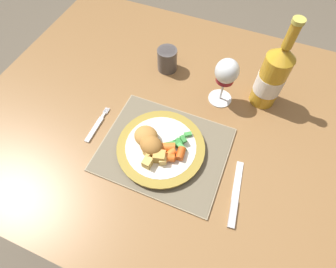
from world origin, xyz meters
The scene contains 13 objects.
ground_plane centered at (0.00, 0.00, 0.00)m, with size 6.00×6.00×0.00m, color brown.
dining_table centered at (0.00, 0.00, 0.65)m, with size 1.25×0.98×0.74m.
placemat centered at (0.01, -0.12, 0.74)m, with size 0.35×0.29×0.01m.
dinner_plate centered at (0.00, -0.13, 0.76)m, with size 0.25×0.25×0.02m.
breaded_croquettes centered at (-0.04, -0.13, 0.79)m, with size 0.11×0.10×0.05m.
green_beans_pile centered at (0.04, -0.11, 0.77)m, with size 0.07×0.09×0.02m.
glazed_carrots centered at (0.04, -0.15, 0.78)m, with size 0.07×0.06×0.02m.
fork centered at (-0.21, -0.13, 0.74)m, with size 0.02×0.13×0.01m.
table_knife centered at (0.23, -0.19, 0.74)m, with size 0.04×0.18×0.01m.
wine_glass centered at (0.10, 0.11, 0.85)m, with size 0.07×0.07×0.16m.
bottle centered at (0.23, 0.16, 0.84)m, with size 0.08×0.08×0.29m.
roast_potatoes centered at (0.00, -0.17, 0.78)m, with size 0.07×0.06×0.03m.
drinking_cup centered at (-0.11, 0.18, 0.78)m, with size 0.07×0.07×0.08m.
Camera 1 is at (0.15, -0.45, 1.40)m, focal length 28.00 mm.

